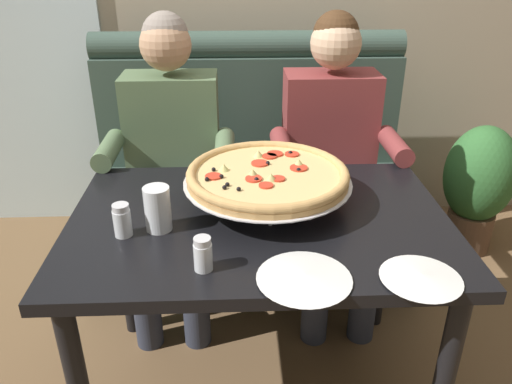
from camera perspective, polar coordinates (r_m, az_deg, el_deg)
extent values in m
plane|color=brown|center=(2.06, 0.31, -20.95)|extent=(16.00, 16.00, 0.00)
cube|color=#384C42|center=(2.49, -0.50, -4.52)|extent=(1.53, 0.60, 0.46)
cube|color=#384C42|center=(2.66, -0.83, 8.32)|extent=(1.53, 0.18, 0.65)
cylinder|color=#384C42|center=(2.57, -0.89, 16.30)|extent=(1.53, 0.14, 0.14)
cube|color=black|center=(1.60, 0.37, -3.48)|extent=(1.20, 0.81, 0.04)
cylinder|color=black|center=(1.68, 20.48, -19.62)|extent=(0.06, 0.06, 0.69)
cylinder|color=black|center=(2.13, -14.64, -7.69)|extent=(0.06, 0.06, 0.69)
cylinder|color=black|center=(2.17, 14.16, -7.03)|extent=(0.06, 0.06, 0.69)
cube|color=#2D3342|center=(2.14, -9.56, -1.13)|extent=(0.34, 0.40, 0.15)
cylinder|color=#2D3342|center=(2.11, -12.41, -11.70)|extent=(0.11, 0.11, 0.46)
cylinder|color=#2D3342|center=(2.09, -6.89, -11.74)|extent=(0.11, 0.11, 0.46)
cube|color=#56704C|center=(2.26, -9.35, 6.09)|extent=(0.40, 0.22, 0.56)
cylinder|color=#56704C|center=(2.09, -16.34, 4.59)|extent=(0.08, 0.28, 0.08)
cylinder|color=#56704C|center=(2.03, -3.57, 4.98)|extent=(0.08, 0.28, 0.08)
sphere|color=tan|center=(2.13, -10.23, 16.13)|extent=(0.21, 0.21, 0.21)
sphere|color=gray|center=(2.14, -10.27, 17.10)|extent=(0.19, 0.19, 0.19)
cube|color=#2D3342|center=(2.16, 8.88, -0.77)|extent=(0.34, 0.40, 0.15)
cylinder|color=#2D3342|center=(2.10, 6.81, -11.39)|extent=(0.11, 0.11, 0.46)
cylinder|color=#2D3342|center=(2.14, 12.20, -11.07)|extent=(0.11, 0.11, 0.46)
cube|color=brown|center=(2.28, 8.23, 6.36)|extent=(0.40, 0.22, 0.56)
cylinder|color=brown|center=(2.03, 2.95, 5.08)|extent=(0.08, 0.28, 0.08)
cylinder|color=brown|center=(2.13, 15.45, 5.10)|extent=(0.08, 0.28, 0.08)
sphere|color=#DBB28E|center=(2.16, 9.05, 16.32)|extent=(0.21, 0.21, 0.21)
sphere|color=#472D19|center=(2.16, 9.06, 17.28)|extent=(0.19, 0.19, 0.19)
cylinder|color=silver|center=(1.53, 1.64, -2.50)|extent=(0.01, 0.01, 0.08)
cylinder|color=silver|center=(1.72, -3.01, 0.92)|extent=(0.01, 0.01, 0.08)
cylinder|color=silver|center=(1.74, 5.28, 1.07)|extent=(0.01, 0.01, 0.08)
torus|color=silver|center=(1.65, 1.32, 0.97)|extent=(0.30, 0.30, 0.01)
cylinder|color=silver|center=(1.64, 1.32, 1.22)|extent=(0.55, 0.55, 0.00)
cylinder|color=tan|center=(1.64, 1.32, 1.57)|extent=(0.53, 0.53, 0.02)
torus|color=tan|center=(1.63, 1.33, 2.17)|extent=(0.53, 0.53, 0.03)
cylinder|color=#E5C17A|center=(1.63, 1.33, 2.01)|extent=(0.47, 0.47, 0.01)
cylinder|color=red|center=(1.75, 1.55, 4.08)|extent=(0.05, 0.05, 0.01)
cylinder|color=red|center=(1.60, -4.85, 1.79)|extent=(0.05, 0.05, 0.01)
cylinder|color=red|center=(1.58, 2.54, 1.52)|extent=(0.04, 0.04, 0.01)
cylinder|color=red|center=(1.66, 4.87, 2.74)|extent=(0.06, 0.06, 0.01)
cylinder|color=red|center=(1.77, 2.16, 4.35)|extent=(0.06, 0.06, 0.01)
cylinder|color=red|center=(1.58, -0.26, 1.52)|extent=(0.05, 0.05, 0.01)
cylinder|color=red|center=(1.69, 0.43, 3.28)|extent=(0.06, 0.06, 0.01)
cylinder|color=red|center=(1.54, 1.15, 0.76)|extent=(0.05, 0.05, 0.01)
cylinder|color=red|center=(1.77, 4.10, 4.31)|extent=(0.05, 0.05, 0.01)
sphere|color=black|center=(1.58, -5.59, 1.45)|extent=(0.01, 0.01, 0.01)
sphere|color=black|center=(1.54, -3.26, 0.84)|extent=(0.01, 0.01, 0.01)
sphere|color=black|center=(1.69, 1.35, 3.31)|extent=(0.01, 0.01, 0.01)
sphere|color=black|center=(1.65, -4.83, 2.57)|extent=(0.01, 0.01, 0.01)
sphere|color=black|center=(1.78, 3.91, 4.47)|extent=(0.01, 0.01, 0.01)
sphere|color=black|center=(1.57, 0.06, 1.45)|extent=(0.01, 0.01, 0.01)
sphere|color=black|center=(1.52, -3.60, 0.52)|extent=(0.01, 0.01, 0.01)
sphere|color=black|center=(1.64, 4.85, 2.53)|extent=(0.01, 0.01, 0.01)
sphere|color=black|center=(1.59, -3.94, 1.79)|extent=(0.01, 0.01, 0.01)
sphere|color=black|center=(1.51, -1.98, 0.34)|extent=(0.01, 0.01, 0.01)
cone|color=#CCC675|center=(1.64, -3.68, 2.83)|extent=(0.04, 0.04, 0.02)
cone|color=#CCC675|center=(1.68, 4.87, 3.38)|extent=(0.04, 0.04, 0.02)
cone|color=#CCC675|center=(1.75, 0.27, 4.40)|extent=(0.04, 0.04, 0.02)
cone|color=#CCC675|center=(1.60, -0.39, 2.24)|extent=(0.04, 0.04, 0.02)
cone|color=#CCC675|center=(1.57, 1.70, 1.73)|extent=(0.04, 0.04, 0.02)
cylinder|color=white|center=(1.53, -14.90, -3.42)|extent=(0.05, 0.05, 0.08)
cylinder|color=#4C6633|center=(1.54, -14.83, -3.99)|extent=(0.05, 0.05, 0.05)
cylinder|color=silver|center=(1.51, -15.13, -1.73)|extent=(0.05, 0.05, 0.02)
cylinder|color=white|center=(1.34, -6.02, -7.34)|extent=(0.05, 0.05, 0.08)
cylinder|color=#A82D19|center=(1.35, -6.00, -7.78)|extent=(0.04, 0.04, 0.05)
cylinder|color=silver|center=(1.32, -6.12, -5.59)|extent=(0.05, 0.05, 0.02)
cylinder|color=white|center=(1.38, 18.17, -9.34)|extent=(0.15, 0.15, 0.01)
cone|color=white|center=(1.38, 18.22, -9.03)|extent=(0.21, 0.21, 0.01)
cylinder|color=white|center=(1.32, 5.48, -9.79)|extent=(0.17, 0.17, 0.01)
cone|color=white|center=(1.32, 5.49, -9.47)|extent=(0.25, 0.25, 0.01)
cylinder|color=silver|center=(1.53, -11.10, -1.88)|extent=(0.08, 0.08, 0.14)
cylinder|color=#4C2814|center=(1.54, -10.99, -3.01)|extent=(0.07, 0.07, 0.07)
cylinder|color=black|center=(3.55, -18.04, 3.77)|extent=(0.02, 0.02, 0.44)
cylinder|color=black|center=(3.76, -16.08, 5.29)|extent=(0.02, 0.02, 0.44)
cylinder|color=black|center=(3.69, -21.52, 4.05)|extent=(0.02, 0.02, 0.44)
cylinder|color=black|center=(3.89, -19.46, 5.51)|extent=(0.02, 0.02, 0.44)
cylinder|color=black|center=(3.64, -19.30, 8.00)|extent=(0.40, 0.40, 0.02)
cube|color=black|center=(3.68, -21.93, 11.05)|extent=(0.11, 0.31, 0.42)
cylinder|color=brown|center=(2.98, 22.93, -3.93)|extent=(0.24, 0.24, 0.22)
ellipsoid|color=#336B33|center=(2.84, 24.09, 1.84)|extent=(0.36, 0.36, 0.52)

